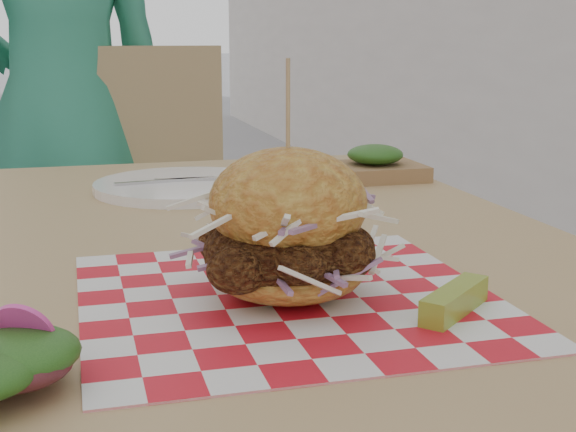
% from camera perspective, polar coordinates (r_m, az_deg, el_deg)
% --- Properties ---
extents(diner, '(0.67, 0.53, 1.60)m').
position_cam_1_polar(diner, '(2.05, -15.74, 7.35)').
color(diner, '#308B6B').
rests_on(diner, ground).
extents(patio_table, '(0.80, 1.20, 0.75)m').
position_cam_1_polar(patio_table, '(0.92, -4.40, -6.69)').
color(patio_table, tan).
rests_on(patio_table, ground).
extents(patio_chair, '(0.42, 0.43, 0.95)m').
position_cam_1_polar(patio_chair, '(1.97, -10.14, 0.13)').
color(patio_chair, tan).
rests_on(patio_chair, ground).
extents(paper_liner, '(0.36, 0.36, 0.00)m').
position_cam_1_polar(paper_liner, '(0.71, -0.00, -5.80)').
color(paper_liner, red).
rests_on(paper_liner, patio_table).
extents(sandwich, '(0.18, 0.18, 0.21)m').
position_cam_1_polar(sandwich, '(0.70, -0.00, -1.24)').
color(sandwich, gold).
rests_on(sandwich, paper_liner).
extents(pickle_spear, '(0.09, 0.08, 0.02)m').
position_cam_1_polar(pickle_spear, '(0.68, 11.77, -5.90)').
color(pickle_spear, '#99A32F').
rests_on(pickle_spear, paper_liner).
extents(side_salad, '(0.14, 0.14, 0.05)m').
position_cam_1_polar(side_salad, '(0.56, -19.79, -10.45)').
color(side_salad, '#3F1419').
rests_on(side_salad, patio_table).
extents(place_setting, '(0.27, 0.27, 0.02)m').
position_cam_1_polar(place_setting, '(1.21, -7.33, 2.15)').
color(place_setting, white).
rests_on(place_setting, patio_table).
extents(kraft_tray, '(0.15, 0.12, 0.06)m').
position_cam_1_polar(kraft_tray, '(1.30, 6.20, 3.61)').
color(kraft_tray, olive).
rests_on(kraft_tray, patio_table).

